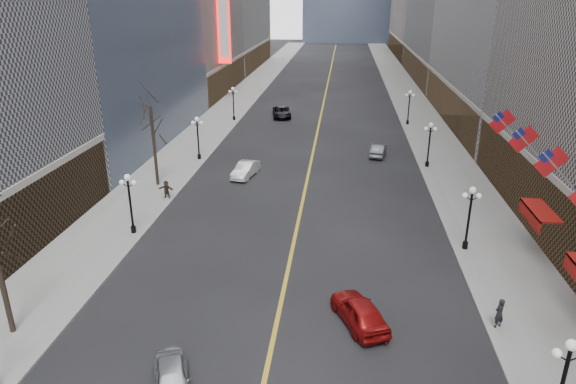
% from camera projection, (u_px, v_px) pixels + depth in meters
% --- Properties ---
extents(sidewalk_east, '(6.00, 230.00, 0.15)m').
position_uv_depth(sidewalk_east, '(420.00, 118.00, 72.11)').
color(sidewalk_east, gray).
rests_on(sidewalk_east, ground).
extents(sidewalk_west, '(6.00, 230.00, 0.15)m').
position_uv_depth(sidewalk_west, '(225.00, 114.00, 74.89)').
color(sidewalk_west, gray).
rests_on(sidewalk_west, ground).
extents(lane_line, '(0.25, 200.00, 0.02)m').
position_uv_depth(lane_line, '(324.00, 103.00, 82.79)').
color(lane_line, gold).
rests_on(lane_line, ground).
extents(streetlamp_east_0, '(1.26, 0.44, 4.52)m').
position_uv_depth(streetlamp_east_0, '(564.00, 379.00, 19.40)').
color(streetlamp_east_0, black).
rests_on(streetlamp_east_0, sidewalk_east).
extents(streetlamp_east_1, '(1.26, 0.44, 4.52)m').
position_uv_depth(streetlamp_east_1, '(470.00, 212.00, 34.23)').
color(streetlamp_east_1, black).
rests_on(streetlamp_east_1, sidewalk_east).
extents(streetlamp_east_2, '(1.26, 0.44, 4.52)m').
position_uv_depth(streetlamp_east_2, '(430.00, 140.00, 50.91)').
color(streetlamp_east_2, black).
rests_on(streetlamp_east_2, sidewalk_east).
extents(streetlamp_east_3, '(1.26, 0.44, 4.52)m').
position_uv_depth(streetlamp_east_3, '(409.00, 104.00, 67.59)').
color(streetlamp_east_3, black).
rests_on(streetlamp_east_3, sidewalk_east).
extents(streetlamp_west_1, '(1.26, 0.44, 4.52)m').
position_uv_depth(streetlamp_west_1, '(130.00, 198.00, 36.58)').
color(streetlamp_west_1, black).
rests_on(streetlamp_west_1, sidewalk_west).
extents(streetlamp_west_2, '(1.26, 0.44, 4.52)m').
position_uv_depth(streetlamp_west_2, '(198.00, 134.00, 53.26)').
color(streetlamp_west_2, black).
rests_on(streetlamp_west_2, sidewalk_west).
extents(streetlamp_west_3, '(1.26, 0.44, 4.52)m').
position_uv_depth(streetlamp_west_3, '(233.00, 100.00, 69.94)').
color(streetlamp_west_3, black).
rests_on(streetlamp_west_3, sidewalk_west).
extents(flag_3, '(2.87, 0.12, 2.87)m').
position_uv_depth(flag_3, '(554.00, 165.00, 29.51)').
color(flag_3, '#B2B2B7').
rests_on(flag_3, ground).
extents(flag_4, '(2.87, 0.12, 2.87)m').
position_uv_depth(flag_4, '(526.00, 142.00, 34.15)').
color(flag_4, '#B2B2B7').
rests_on(flag_4, ground).
extents(flag_5, '(2.87, 0.12, 2.87)m').
position_uv_depth(flag_5, '(504.00, 124.00, 38.78)').
color(flag_5, '#B2B2B7').
rests_on(flag_5, ground).
extents(awning_c, '(1.40, 4.00, 0.93)m').
position_uv_depth(awning_c, '(537.00, 212.00, 33.74)').
color(awning_c, maroon).
rests_on(awning_c, ground).
extents(theatre_marquee, '(2.00, 0.55, 12.00)m').
position_uv_depth(theatre_marquee, '(224.00, 24.00, 80.03)').
color(theatre_marquee, red).
rests_on(theatre_marquee, ground).
extents(tree_west_far, '(3.60, 3.60, 7.92)m').
position_uv_depth(tree_west_far, '(152.00, 119.00, 44.80)').
color(tree_west_far, '#2D231C').
rests_on(tree_west_far, sidewalk_west).
extents(car_nb_near, '(2.88, 4.14, 1.31)m').
position_uv_depth(car_nb_near, '(172.00, 379.00, 22.60)').
color(car_nb_near, '#B3B7BB').
rests_on(car_nb_near, ground).
extents(car_nb_mid, '(2.30, 4.50, 1.41)m').
position_uv_depth(car_nb_mid, '(246.00, 170.00, 49.22)').
color(car_nb_mid, silver).
rests_on(car_nb_mid, ground).
extents(car_nb_far, '(3.32, 5.62, 1.47)m').
position_uv_depth(car_nb_far, '(282.00, 112.00, 72.76)').
color(car_nb_far, black).
rests_on(car_nb_far, ground).
extents(car_sb_mid, '(3.51, 4.86, 1.54)m').
position_uv_depth(car_sb_mid, '(359.00, 311.00, 27.19)').
color(car_sb_mid, maroon).
rests_on(car_sb_mid, ground).
extents(car_sb_far, '(2.10, 4.23, 1.33)m').
position_uv_depth(car_sb_far, '(378.00, 150.00, 55.47)').
color(car_sb_far, '#52585B').
rests_on(car_sb_far, ground).
extents(ped_ne_corner, '(0.76, 0.72, 1.69)m').
position_uv_depth(ped_ne_corner, '(499.00, 313.00, 26.66)').
color(ped_ne_corner, black).
rests_on(ped_ne_corner, sidewalk_east).
extents(ped_west_far, '(1.48, 0.61, 1.55)m').
position_uv_depth(ped_west_far, '(166.00, 189.00, 43.66)').
color(ped_west_far, '#33241C').
rests_on(ped_west_far, sidewalk_west).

